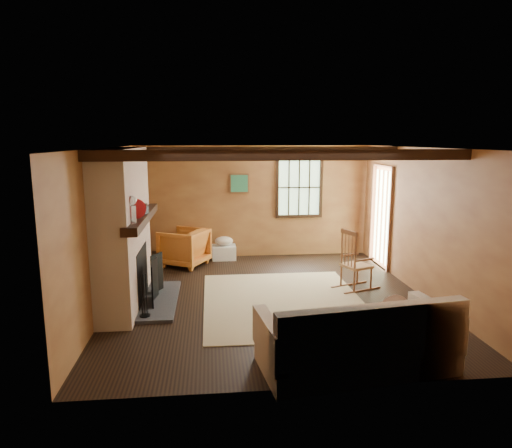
{
  "coord_description": "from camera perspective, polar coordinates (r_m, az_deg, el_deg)",
  "views": [
    {
      "loc": [
        -0.92,
        -6.98,
        2.53
      ],
      "look_at": [
        -0.18,
        0.4,
        1.15
      ],
      "focal_mm": 32.0,
      "sensor_mm": 36.0,
      "label": 1
    }
  ],
  "objects": [
    {
      "name": "rocking_chair",
      "position": [
        7.97,
        12.23,
        -4.88
      ],
      "size": [
        0.85,
        0.64,
        1.05
      ],
      "rotation": [
        0.0,
        0.0,
        1.94
      ],
      "color": "tan",
      "rests_on": "ground"
    },
    {
      "name": "ground",
      "position": [
        7.48,
        1.67,
        -9.2
      ],
      "size": [
        5.5,
        5.5,
        0.0
      ],
      "primitive_type": "plane",
      "color": "black",
      "rests_on": "ground"
    },
    {
      "name": "firewood_pile",
      "position": [
        9.77,
        -12.6,
        -4.01
      ],
      "size": [
        0.65,
        0.12,
        0.23
      ],
      "color": "brown",
      "rests_on": "ground"
    },
    {
      "name": "basket_pillow",
      "position": [
        9.73,
        -4.04,
        -2.14
      ],
      "size": [
        0.45,
        0.4,
        0.19
      ],
      "primitive_type": "ellipsoid",
      "rotation": [
        0.0,
        0.0,
        0.25
      ],
      "color": "beige",
      "rests_on": "laundry_basket"
    },
    {
      "name": "rug",
      "position": [
        7.33,
        3.45,
        -9.64
      ],
      "size": [
        2.5,
        3.0,
        0.01
      ],
      "primitive_type": "cube",
      "color": "tan",
      "rests_on": "ground"
    },
    {
      "name": "fireplace",
      "position": [
        7.24,
        -16.02,
        -1.21
      ],
      "size": [
        1.02,
        2.3,
        2.4
      ],
      "color": "brown",
      "rests_on": "ground"
    },
    {
      "name": "laundry_basket",
      "position": [
        9.79,
        -4.02,
        -3.55
      ],
      "size": [
        0.5,
        0.39,
        0.3
      ],
      "primitive_type": "cube",
      "rotation": [
        0.0,
        0.0,
        0.01
      ],
      "color": "white",
      "rests_on": "ground"
    },
    {
      "name": "sofa",
      "position": [
        5.33,
        12.72,
        -14.3
      ],
      "size": [
        2.26,
        1.23,
        0.87
      ],
      "rotation": [
        0.0,
        0.0,
        0.14
      ],
      "color": "beige",
      "rests_on": "ground"
    },
    {
      "name": "room_envelope",
      "position": [
        7.39,
        3.18,
        3.58
      ],
      "size": [
        5.02,
        5.52,
        2.44
      ],
      "color": "#A46B3A",
      "rests_on": "ground"
    },
    {
      "name": "armchair",
      "position": [
        9.34,
        -8.96,
        -2.89
      ],
      "size": [
        1.12,
        1.11,
        0.76
      ],
      "primitive_type": "imported",
      "rotation": [
        0.0,
        0.0,
        -2.06
      ],
      "color": "#BF6026",
      "rests_on": "ground"
    }
  ]
}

